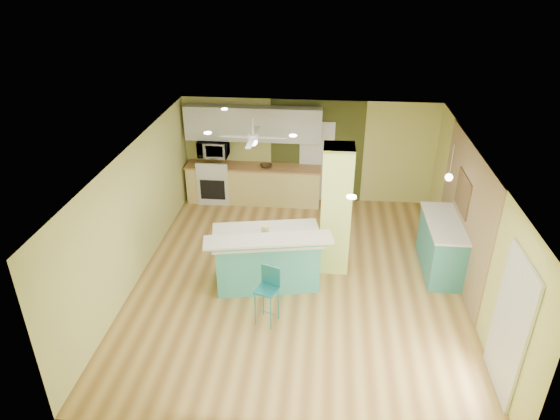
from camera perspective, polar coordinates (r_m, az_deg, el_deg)
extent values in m
cube|color=olive|center=(9.52, 2.07, -7.89)|extent=(6.00, 7.00, 0.01)
cube|color=white|center=(8.33, 2.35, 6.35)|extent=(6.00, 7.00, 0.01)
cube|color=#CDCC6D|center=(12.05, 3.28, 6.73)|extent=(6.00, 0.01, 2.50)
cube|color=#CDCC6D|center=(6.03, -0.04, -17.36)|extent=(6.00, 0.01, 2.50)
cube|color=#CDCC6D|center=(9.49, -16.22, -0.35)|extent=(0.01, 7.00, 2.50)
cube|color=#CDCC6D|center=(9.22, 21.20, -2.04)|extent=(0.01, 7.00, 2.50)
cube|color=#8E7251|center=(9.72, 20.30, -0.31)|extent=(0.02, 3.40, 2.50)
cube|color=#40441B|center=(12.03, 4.23, 6.66)|extent=(2.20, 0.02, 2.50)
cube|color=white|center=(12.09, 4.19, 5.51)|extent=(0.82, 0.05, 2.00)
cube|color=silver|center=(7.49, 24.78, -12.01)|extent=(0.04, 1.08, 2.10)
cube|color=#CBE168|center=(9.29, 6.40, 0.04)|extent=(0.55, 0.55, 2.50)
cube|color=#E2CB76|center=(12.19, -3.01, 2.92)|extent=(3.20, 0.60, 0.90)
cube|color=#A26937|center=(12.00, -3.07, 4.96)|extent=(3.25, 0.63, 0.04)
cube|color=white|center=(12.36, -7.38, 3.08)|extent=(0.76, 0.64, 0.90)
cube|color=black|center=(12.08, -7.70, 2.31)|extent=(0.59, 0.02, 0.50)
cube|color=white|center=(11.88, -7.84, 4.86)|extent=(0.76, 0.06, 0.18)
cube|color=silver|center=(11.76, -3.11, 9.83)|extent=(3.20, 0.34, 0.80)
imported|color=silver|center=(12.02, -7.64, 6.99)|extent=(0.70, 0.48, 0.39)
cylinder|color=white|center=(10.38, -3.13, 9.45)|extent=(0.03, 0.03, 0.40)
cylinder|color=white|center=(10.45, -3.10, 8.41)|extent=(0.24, 0.24, 0.10)
sphere|color=white|center=(10.49, -3.08, 7.79)|extent=(0.18, 0.18, 0.18)
cylinder|color=white|center=(9.40, 19.03, 5.28)|extent=(0.01, 0.01, 0.62)
sphere|color=white|center=(9.51, 18.74, 3.56)|extent=(0.14, 0.14, 0.14)
cube|color=brown|center=(9.76, 20.20, 1.80)|extent=(0.03, 0.90, 0.70)
cube|color=teal|center=(9.19, -1.50, -5.67)|extent=(1.96, 1.25, 0.96)
cube|color=beige|center=(8.92, -1.54, -2.93)|extent=(2.09, 1.37, 0.05)
cube|color=teal|center=(8.50, -1.34, -3.82)|extent=(2.05, 0.54, 0.14)
cube|color=beige|center=(8.47, -1.34, -3.45)|extent=(2.24, 0.87, 0.04)
cylinder|color=teal|center=(8.30, -2.84, -11.22)|extent=(0.02, 0.02, 0.64)
cylinder|color=teal|center=(8.19, -1.05, -11.77)|extent=(0.02, 0.02, 0.64)
cylinder|color=teal|center=(8.49, -1.92, -10.15)|extent=(0.02, 0.02, 0.64)
cylinder|color=teal|center=(8.39, -0.17, -10.67)|extent=(0.02, 0.02, 0.64)
cube|color=teal|center=(8.14, -1.52, -9.11)|extent=(0.43, 0.43, 0.03)
cube|color=teal|center=(8.14, -1.05, -7.47)|extent=(0.33, 0.14, 0.35)
cube|color=teal|center=(10.00, 18.02, -4.04)|extent=(0.65, 1.57, 1.01)
cube|color=white|center=(9.75, 18.46, -1.39)|extent=(0.69, 1.63, 0.04)
imported|color=#382617|center=(11.89, -1.60, 5.05)|extent=(0.33, 0.33, 0.07)
cylinder|color=gold|center=(8.85, -1.70, -2.29)|extent=(0.14, 0.14, 0.19)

